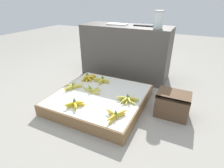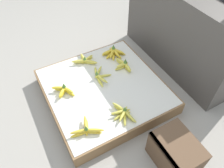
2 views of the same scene
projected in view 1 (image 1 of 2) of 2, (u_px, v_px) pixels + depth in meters
ground_plane at (100, 104)px, 2.07m from camera, size 10.00×10.00×0.00m
display_platform at (100, 99)px, 2.04m from camera, size 1.00×0.99×0.14m
back_vendor_table at (125, 52)px, 2.68m from camera, size 1.31×0.49×0.77m
wooden_crate at (172, 104)px, 1.83m from camera, size 0.33×0.25×0.25m
banana_bunch_front_midleft at (75, 104)px, 1.76m from camera, size 0.17×0.16×0.10m
banana_bunch_front_right at (115, 115)px, 1.60m from camera, size 0.20×0.24×0.09m
banana_bunch_middle_left at (73, 86)px, 2.12m from camera, size 0.21×0.23×0.09m
banana_bunch_middle_midleft at (92, 90)px, 2.05m from camera, size 0.27×0.17×0.09m
banana_bunch_middle_right at (128, 99)px, 1.86m from camera, size 0.24×0.16×0.09m
banana_bunch_back_left at (88, 77)px, 2.35m from camera, size 0.17×0.23×0.11m
banana_bunch_back_midleft at (102, 80)px, 2.26m from camera, size 0.23×0.14×0.10m
glass_jar at (159, 19)px, 2.21m from camera, size 0.13×0.13×0.22m
foam_tray_white at (117, 24)px, 2.55m from camera, size 0.30×0.14×0.02m
foam_tray_dark at (144, 25)px, 2.47m from camera, size 0.28×0.17×0.02m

